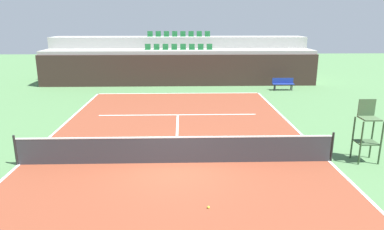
{
  "coord_description": "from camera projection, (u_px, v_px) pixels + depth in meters",
  "views": [
    {
      "loc": [
        0.23,
        -11.47,
        4.89
      ],
      "look_at": [
        0.62,
        2.0,
        1.2
      ],
      "focal_mm": 32.88,
      "sensor_mm": 36.0,
      "label": 1
    }
  ],
  "objects": [
    {
      "name": "ground_plane",
      "position": [
        176.0,
        163.0,
        12.34
      ],
      "size": [
        80.0,
        80.0,
        0.0
      ],
      "primitive_type": "plane",
      "color": "#477042"
    },
    {
      "name": "court_surface",
      "position": [
        176.0,
        163.0,
        12.34
      ],
      "size": [
        11.0,
        24.0,
        0.01
      ],
      "primitive_type": "cube",
      "color": "brown",
      "rests_on": "ground_plane"
    },
    {
      "name": "baseline_far",
      "position": [
        179.0,
        93.0,
        23.86
      ],
      "size": [
        11.0,
        0.1,
        0.0
      ],
      "primitive_type": "cube",
      "color": "white",
      "rests_on": "court_surface"
    },
    {
      "name": "sideline_left",
      "position": [
        19.0,
        165.0,
        12.18
      ],
      "size": [
        0.1,
        24.0,
        0.0
      ],
      "primitive_type": "cube",
      "color": "white",
      "rests_on": "court_surface"
    },
    {
      "name": "sideline_right",
      "position": [
        329.0,
        161.0,
        12.49
      ],
      "size": [
        0.1,
        24.0,
        0.0
      ],
      "primitive_type": "cube",
      "color": "white",
      "rests_on": "court_surface"
    },
    {
      "name": "service_line_far",
      "position": [
        178.0,
        115.0,
        18.51
      ],
      "size": [
        8.26,
        0.1,
        0.0
      ],
      "primitive_type": "cube",
      "color": "white",
      "rests_on": "court_surface"
    },
    {
      "name": "centre_service_line",
      "position": [
        177.0,
        134.0,
        15.42
      ],
      "size": [
        0.1,
        6.4,
        0.0
      ],
      "primitive_type": "cube",
      "color": "white",
      "rests_on": "court_surface"
    },
    {
      "name": "back_wall",
      "position": [
        179.0,
        71.0,
        26.22
      ],
      "size": [
        20.83,
        0.3,
        2.34
      ],
      "primitive_type": "cube",
      "color": "#33231E",
      "rests_on": "ground_plane"
    },
    {
      "name": "stands_tier_lower",
      "position": [
        179.0,
        66.0,
        27.49
      ],
      "size": [
        20.83,
        2.4,
        2.59
      ],
      "primitive_type": "cube",
      "color": "#9E9E99",
      "rests_on": "ground_plane"
    },
    {
      "name": "stands_tier_upper",
      "position": [
        179.0,
        58.0,
        29.69
      ],
      "size": [
        20.83,
        2.4,
        3.48
      ],
      "primitive_type": "cube",
      "color": "#9E9E99",
      "rests_on": "ground_plane"
    },
    {
      "name": "seating_row_lower",
      "position": [
        179.0,
        48.0,
        27.21
      ],
      "size": [
        5.24,
        0.44,
        0.44
      ],
      "color": "#1E6633",
      "rests_on": "stands_tier_lower"
    },
    {
      "name": "seating_row_upper",
      "position": [
        179.0,
        35.0,
        29.29
      ],
      "size": [
        5.24,
        0.44,
        0.44
      ],
      "color": "#1E6633",
      "rests_on": "stands_tier_upper"
    },
    {
      "name": "tennis_net",
      "position": [
        176.0,
        149.0,
        12.21
      ],
      "size": [
        11.08,
        0.08,
        1.07
      ],
      "color": "black",
      "rests_on": "court_surface"
    },
    {
      "name": "umpire_chair",
      "position": [
        367.0,
        129.0,
        12.27
      ],
      "size": [
        0.76,
        0.66,
        2.2
      ],
      "color": "#334C2D",
      "rests_on": "ground_plane"
    },
    {
      "name": "player_bench",
      "position": [
        283.0,
        83.0,
        24.88
      ],
      "size": [
        1.5,
        0.4,
        0.85
      ],
      "color": "navy",
      "rests_on": "ground_plane"
    },
    {
      "name": "tennis_ball_1",
      "position": [
        208.0,
        207.0,
        9.36
      ],
      "size": [
        0.07,
        0.07,
        0.07
      ],
      "primitive_type": "sphere",
      "color": "#CCE033",
      "rests_on": "court_surface"
    }
  ]
}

